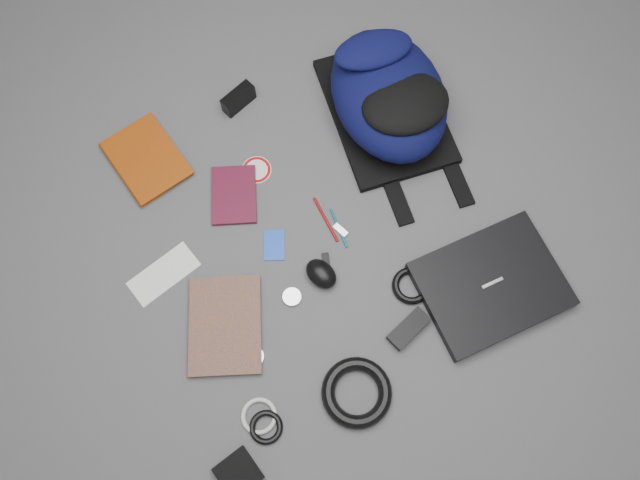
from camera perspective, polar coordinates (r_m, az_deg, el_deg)
name	(u,v)px	position (r m, az deg, el deg)	size (l,w,h in m)	color
ground	(320,242)	(1.76, 0.00, -0.21)	(4.00, 4.00, 0.00)	#4F4F51
backpack	(388,95)	(1.85, 6.27, 13.07)	(0.34, 0.49, 0.21)	black
laptop	(491,285)	(1.76, 15.34, -3.95)	(0.37, 0.29, 0.04)	black
textbook_red	(120,176)	(1.91, -17.86, 5.60)	(0.18, 0.24, 0.03)	#883207
comic_book	(189,327)	(1.72, -11.92, -7.79)	(0.19, 0.27, 0.02)	#CD6B0E
envelope	(164,274)	(1.78, -14.11, -3.04)	(0.19, 0.09, 0.00)	white
dvd_case	(234,195)	(1.82, -7.87, 4.10)	(0.13, 0.18, 0.01)	#430C1D
compact_camera	(238,99)	(1.93, -7.47, 12.67)	(0.11, 0.04, 0.06)	black
sticker_disc	(257,170)	(1.85, -5.82, 6.39)	(0.09, 0.09, 0.00)	white
pen_teal	(339,228)	(1.77, 1.71, 1.12)	(0.01, 0.01, 0.12)	#0C586C
pen_red	(326,219)	(1.77, 0.52, 1.90)	(0.01, 0.01, 0.15)	maroon
id_badge	(274,245)	(1.76, -4.22, -0.47)	(0.06, 0.09, 0.00)	blue
usb_black	(326,262)	(1.73, 0.56, -2.03)	(0.02, 0.05, 0.01)	black
usb_silver	(340,230)	(1.76, 1.88, 0.90)	(0.02, 0.04, 0.01)	silver
mouse	(321,274)	(1.70, 0.11, -3.10)	(0.07, 0.10, 0.05)	black
headphone_left	(254,357)	(1.68, -6.10, -10.58)	(0.06, 0.06, 0.01)	silver
headphone_right	(292,297)	(1.71, -2.58, -5.23)	(0.05, 0.05, 0.01)	silver
cable_coil	(411,286)	(1.73, 8.33, -4.15)	(0.11, 0.11, 0.02)	black
power_brick	(408,329)	(1.69, 8.09, -8.04)	(0.12, 0.05, 0.03)	black
power_cord_coil	(357,392)	(1.66, 3.37, -13.75)	(0.18, 0.18, 0.04)	black
pouch	(238,473)	(1.66, -7.50, -20.40)	(0.10, 0.10, 0.02)	black
earbud_coil	(266,427)	(1.66, -4.95, -16.69)	(0.09, 0.09, 0.02)	black
white_cable_coil	(259,416)	(1.67, -5.59, -15.72)	(0.09, 0.09, 0.01)	silver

